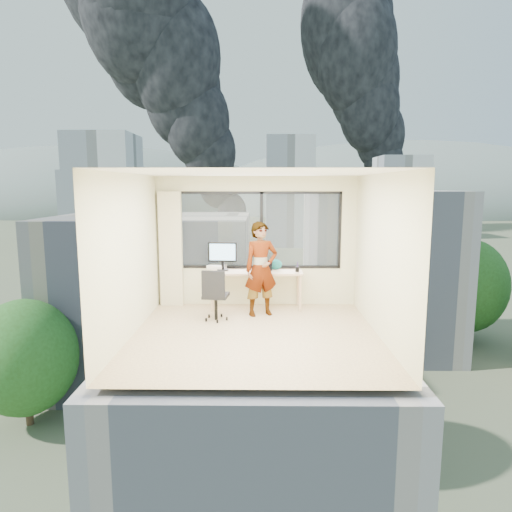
{
  "coord_description": "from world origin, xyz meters",
  "views": [
    {
      "loc": [
        0.09,
        -7.04,
        2.39
      ],
      "look_at": [
        0.0,
        1.0,
        1.15
      ],
      "focal_mm": 31.57,
      "sensor_mm": 36.0,
      "label": 1
    }
  ],
  "objects_px": {
    "desk": "(256,290)",
    "game_console": "(217,267)",
    "laptop": "(263,266)",
    "handbag": "(275,264)",
    "person": "(261,269)",
    "monitor": "(223,256)",
    "chair": "(216,294)"
  },
  "relations": [
    {
      "from": "person",
      "to": "monitor",
      "type": "relative_size",
      "value": 3.07
    },
    {
      "from": "chair",
      "to": "game_console",
      "type": "distance_m",
      "value": 1.1
    },
    {
      "from": "game_console",
      "to": "laptop",
      "type": "xyz_separation_m",
      "value": [
        0.93,
        -0.26,
        0.06
      ]
    },
    {
      "from": "handbag",
      "to": "chair",
      "type": "bearing_deg",
      "value": -131.56
    },
    {
      "from": "game_console",
      "to": "laptop",
      "type": "bearing_deg",
      "value": 3.7
    },
    {
      "from": "desk",
      "to": "handbag",
      "type": "height_order",
      "value": "handbag"
    },
    {
      "from": "game_console",
      "to": "chair",
      "type": "bearing_deg",
      "value": -66.65
    },
    {
      "from": "person",
      "to": "monitor",
      "type": "bearing_deg",
      "value": 123.56
    },
    {
      "from": "desk",
      "to": "chair",
      "type": "height_order",
      "value": "chair"
    },
    {
      "from": "game_console",
      "to": "laptop",
      "type": "distance_m",
      "value": 0.96
    },
    {
      "from": "desk",
      "to": "game_console",
      "type": "height_order",
      "value": "game_console"
    },
    {
      "from": "person",
      "to": "monitor",
      "type": "distance_m",
      "value": 0.95
    },
    {
      "from": "chair",
      "to": "person",
      "type": "relative_size",
      "value": 0.55
    },
    {
      "from": "desk",
      "to": "handbag",
      "type": "bearing_deg",
      "value": 23.11
    },
    {
      "from": "monitor",
      "to": "laptop",
      "type": "bearing_deg",
      "value": -2.38
    },
    {
      "from": "handbag",
      "to": "game_console",
      "type": "bearing_deg",
      "value": -176.8
    },
    {
      "from": "chair",
      "to": "laptop",
      "type": "xyz_separation_m",
      "value": [
        0.85,
        0.79,
        0.37
      ]
    },
    {
      "from": "chair",
      "to": "desk",
      "type": "bearing_deg",
      "value": 55.21
    },
    {
      "from": "game_console",
      "to": "person",
      "type": "bearing_deg",
      "value": -19.49
    },
    {
      "from": "laptop",
      "to": "handbag",
      "type": "xyz_separation_m",
      "value": [
        0.25,
        0.18,
        0.0
      ]
    },
    {
      "from": "chair",
      "to": "game_console",
      "type": "relative_size",
      "value": 2.89
    },
    {
      "from": "person",
      "to": "handbag",
      "type": "bearing_deg",
      "value": 45.59
    },
    {
      "from": "person",
      "to": "monitor",
      "type": "height_order",
      "value": "person"
    },
    {
      "from": "game_console",
      "to": "handbag",
      "type": "distance_m",
      "value": 1.18
    },
    {
      "from": "monitor",
      "to": "desk",
      "type": "bearing_deg",
      "value": -1.55
    },
    {
      "from": "desk",
      "to": "person",
      "type": "xyz_separation_m",
      "value": [
        0.09,
        -0.48,
        0.5
      ]
    },
    {
      "from": "person",
      "to": "game_console",
      "type": "height_order",
      "value": "person"
    },
    {
      "from": "person",
      "to": "handbag",
      "type": "relative_size",
      "value": 6.43
    },
    {
      "from": "person",
      "to": "laptop",
      "type": "height_order",
      "value": "person"
    },
    {
      "from": "chair",
      "to": "laptop",
      "type": "relative_size",
      "value": 2.91
    },
    {
      "from": "person",
      "to": "laptop",
      "type": "relative_size",
      "value": 5.31
    },
    {
      "from": "chair",
      "to": "monitor",
      "type": "distance_m",
      "value": 1.05
    }
  ]
}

